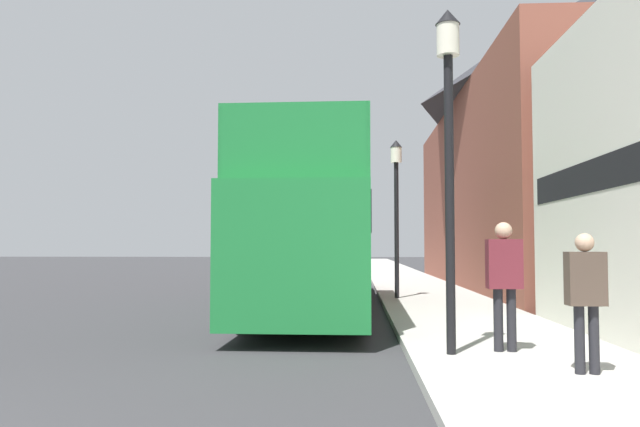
# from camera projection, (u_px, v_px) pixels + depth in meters

# --- Properties ---
(ground_plane) EXTENTS (144.00, 144.00, 0.00)m
(ground_plane) POSITION_uv_depth(u_px,v_px,m) (229.00, 287.00, 25.16)
(ground_plane) COLOR #333335
(sidewalk) EXTENTS (3.18, 108.00, 0.14)m
(sidewalk) POSITION_uv_depth(u_px,v_px,m) (422.00, 291.00, 21.76)
(sidewalk) COLOR #ADAAA3
(sidewalk) RESTS_ON ground_plane
(brick_terrace_rear) EXTENTS (6.00, 20.74, 10.42)m
(brick_terrace_rear) POSITION_uv_depth(u_px,v_px,m) (528.00, 157.00, 24.86)
(brick_terrace_rear) COLOR brown
(brick_terrace_rear) RESTS_ON ground_plane
(tour_bus) EXTENTS (2.69, 10.59, 3.99)m
(tour_bus) POSITION_uv_depth(u_px,v_px,m) (317.00, 241.00, 15.00)
(tour_bus) COLOR #1E7A38
(tour_bus) RESTS_ON ground_plane
(parked_car_ahead_of_bus) EXTENTS (1.85, 3.93, 1.44)m
(parked_car_ahead_of_bus) POSITION_uv_depth(u_px,v_px,m) (344.00, 273.00, 22.15)
(parked_car_ahead_of_bus) COLOR black
(parked_car_ahead_of_bus) RESTS_ON ground_plane
(pedestrian_second) EXTENTS (0.43, 0.24, 1.65)m
(pedestrian_second) POSITION_uv_depth(u_px,v_px,m) (586.00, 289.00, 7.34)
(pedestrian_second) COLOR #232328
(pedestrian_second) RESTS_ON sidewalk
(pedestrian_third) EXTENTS (0.48, 0.27, 1.84)m
(pedestrian_third) POSITION_uv_depth(u_px,v_px,m) (504.00, 273.00, 8.91)
(pedestrian_third) COLOR #232328
(pedestrian_third) RESTS_ON sidewalk
(lamp_post_nearest) EXTENTS (0.35, 0.35, 4.87)m
(lamp_post_nearest) POSITION_uv_depth(u_px,v_px,m) (449.00, 115.00, 8.81)
(lamp_post_nearest) COLOR black
(lamp_post_nearest) RESTS_ON sidewalk
(lamp_post_second) EXTENTS (0.35, 0.35, 4.62)m
(lamp_post_second) POSITION_uv_depth(u_px,v_px,m) (396.00, 188.00, 18.23)
(lamp_post_second) COLOR black
(lamp_post_second) RESTS_ON sidewalk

